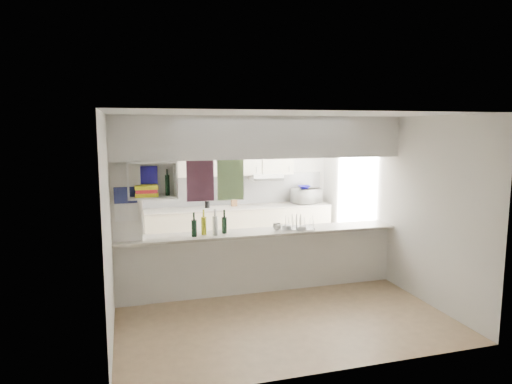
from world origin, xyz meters
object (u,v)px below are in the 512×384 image
object	(u,v)px
wine_bottles	(210,226)
dish_rack	(299,223)
bowl	(304,187)
microwave	(306,196)

from	to	relation	value
wine_bottles	dish_rack	bearing A→B (deg)	1.19
wine_bottles	bowl	bearing A→B (deg)	43.11
microwave	wine_bottles	size ratio (longest dim) A/B	1.02
wine_bottles	microwave	bearing A→B (deg)	42.39
microwave	bowl	size ratio (longest dim) A/B	2.27
dish_rack	wine_bottles	xyz separation A→B (m)	(-1.38, -0.03, 0.05)
dish_rack	wine_bottles	size ratio (longest dim) A/B	0.98
bowl	wine_bottles	xyz separation A→B (m)	(-2.33, -2.18, -0.19)
microwave	dish_rack	xyz separation A→B (m)	(-1.00, -2.14, -0.06)
dish_rack	microwave	bearing A→B (deg)	84.17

